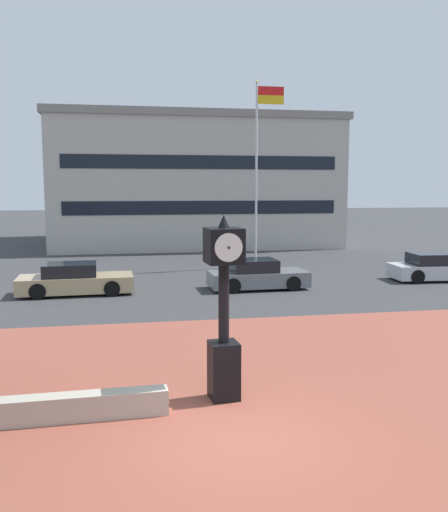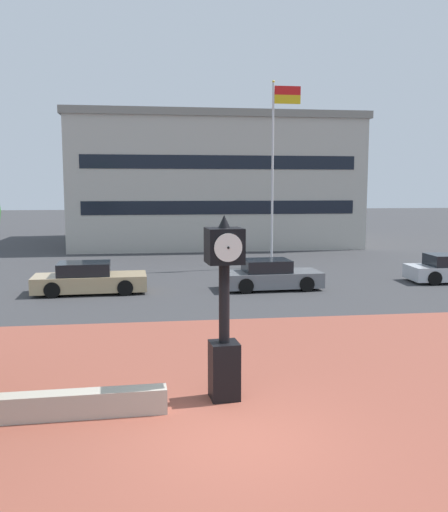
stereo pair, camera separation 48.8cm
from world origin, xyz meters
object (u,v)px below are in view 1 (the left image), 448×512
Objects in this scene: street_clock at (224,309)px; car_street_mid at (433,268)px; flagpole_primary at (259,161)px; car_street_far at (257,276)px; civic_building at (190,182)px; car_street_near at (75,280)px.

car_street_mid is (12.33, 12.67, -1.33)m from street_clock.
street_clock is 19.43m from flagpole_primary.
car_street_far is (3.62, 12.02, -1.33)m from street_clock.
civic_building reaches higher than car_street_mid.
civic_building is (3.28, 33.35, 2.85)m from street_clock.
car_street_near is 16.35m from car_street_mid.
civic_building is (-1.95, 15.03, -0.99)m from flagpole_primary.
car_street_mid is 10.44m from flagpole_primary.
car_street_mid is 8.73m from car_street_far.
civic_building reaches higher than car_street_far.
street_clock is 0.89× the size of car_street_far.
car_street_far is (7.63, -0.15, -0.00)m from car_street_near.
street_clock is 33.63m from civic_building.
car_street_far is at bearing -89.09° from civic_building.
flagpole_primary reaches higher than car_street_near.
flagpole_primary is at bearing 163.64° from car_street_far.
street_clock reaches higher than car_street_far.
car_street_near is 7.64m from car_street_far.
car_street_near is at bearing 103.71° from street_clock.
car_street_mid is at bearing 41.26° from street_clock.
car_street_mid is 0.97× the size of car_street_far.
car_street_near is 0.47× the size of flagpole_primary.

